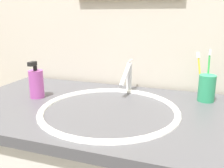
{
  "coord_description": "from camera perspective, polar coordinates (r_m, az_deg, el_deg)",
  "views": [
    {
      "loc": [
        0.32,
        -0.81,
        1.21
      ],
      "look_at": [
        0.04,
        0.0,
        0.97
      ],
      "focal_mm": 40.41,
      "sensor_mm": 36.0,
      "label": 1
    }
  ],
  "objects": [
    {
      "name": "tiled_wall_back",
      "position": [
        1.2,
        3.97,
        14.74
      ],
      "size": [
        2.31,
        0.04,
        2.4
      ],
      "primitive_type": "cube",
      "color": "beige",
      "rests_on": "ground"
    },
    {
      "name": "sink_basin",
      "position": [
        0.91,
        -0.63,
        -7.9
      ],
      "size": [
        0.5,
        0.5,
        0.1
      ],
      "color": "white",
      "rests_on": "vanity_counter"
    },
    {
      "name": "faucet",
      "position": [
        1.09,
        3.58,
        1.86
      ],
      "size": [
        0.02,
        0.16,
        0.14
      ],
      "color": "silver",
      "rests_on": "sink_basin"
    },
    {
      "name": "toothbrush_cup",
      "position": [
        1.05,
        20.64,
        -0.9
      ],
      "size": [
        0.06,
        0.06,
        0.1
      ],
      "primitive_type": "cylinder",
      "color": "#2D9966",
      "rests_on": "vanity_counter"
    },
    {
      "name": "toothbrush_yellow",
      "position": [
        1.06,
        19.21,
        2.58
      ],
      "size": [
        0.04,
        0.03,
        0.18
      ],
      "color": "yellow",
      "rests_on": "toothbrush_cup"
    },
    {
      "name": "toothbrush_green",
      "position": [
        1.07,
        20.98,
        2.84
      ],
      "size": [
        0.01,
        0.03,
        0.19
      ],
      "color": "green",
      "rests_on": "toothbrush_cup"
    },
    {
      "name": "soap_dispenser",
      "position": [
        1.07,
        -16.75,
        0.17
      ],
      "size": [
        0.06,
        0.06,
        0.15
      ],
      "color": "#B24CA5",
      "rests_on": "vanity_counter"
    }
  ]
}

